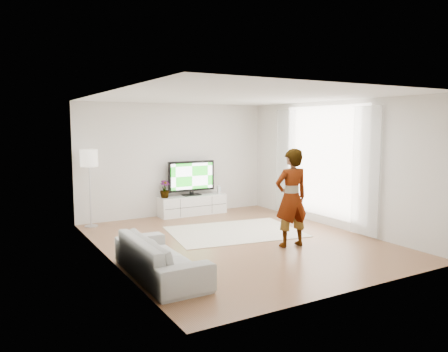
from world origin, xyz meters
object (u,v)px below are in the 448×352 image
media_console (192,205)px  player (291,198)px  sofa (160,256)px  rug (235,232)px  television (192,177)px  floor_lamp (89,162)px

media_console → player: size_ratio=0.96×
sofa → player: bearing=-84.0°
media_console → rug: media_console is taller
television → rug: (-0.02, -2.13, -0.96)m
media_console → floor_lamp: floor_lamp is taller
media_console → sofa: sofa is taller
media_console → floor_lamp: size_ratio=1.01×
television → sofa: size_ratio=0.61×
media_console → sofa: size_ratio=0.85×
television → player: (0.30, -3.63, -0.04)m
sofa → floor_lamp: (-0.15, 3.82, 1.16)m
rug → sofa: bearing=-143.3°
player → sofa: 2.78m
rug → floor_lamp: bearing=141.2°
rug → floor_lamp: 3.56m
player → floor_lamp: player is taller
sofa → floor_lamp: bearing=2.3°
media_console → television: bearing=90.0°
rug → player: 1.79m
television → player: player is taller
media_console → rug: (-0.02, -2.10, -0.24)m
television → rug: television is taller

